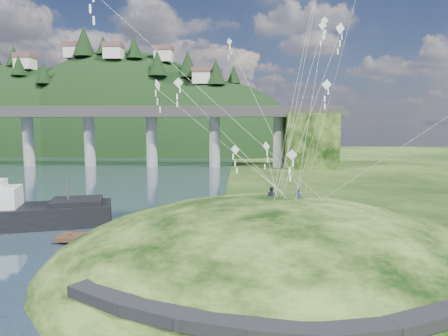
{
  "coord_description": "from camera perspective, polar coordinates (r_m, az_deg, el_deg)",
  "views": [
    {
      "loc": [
        5.41,
        -27.16,
        10.74
      ],
      "look_at": [
        4.0,
        6.0,
        7.0
      ],
      "focal_mm": 32.0,
      "sensor_mm": 36.0,
      "label": 1
    }
  ],
  "objects": [
    {
      "name": "footpath",
      "position": [
        19.56,
        8.73,
        -19.92
      ],
      "size": [
        22.29,
        5.84,
        0.83
      ],
      "color": "black",
      "rests_on": "ground"
    },
    {
      "name": "far_ridge",
      "position": [
        158.21,
        -15.62,
        -0.4
      ],
      "size": [
        153.0,
        70.0,
        94.5
      ],
      "color": "black",
      "rests_on": "ground"
    },
    {
      "name": "wooden_dock",
      "position": [
        37.29,
        -12.32,
        -9.74
      ],
      "size": [
        14.32,
        2.26,
        1.02
      ],
      "color": "#311F14",
      "rests_on": "ground"
    },
    {
      "name": "work_barge",
      "position": [
        46.53,
        -28.05,
        -5.6
      ],
      "size": [
        19.54,
        10.39,
        6.6
      ],
      "color": "black",
      "rests_on": "ground"
    },
    {
      "name": "grass_hill",
      "position": [
        31.73,
        7.22,
        -16.31
      ],
      "size": [
        36.0,
        32.0,
        13.0
      ],
      "color": "black",
      "rests_on": "ground"
    },
    {
      "name": "ground",
      "position": [
        29.7,
        -8.51,
        -14.84
      ],
      "size": [
        320.0,
        320.0,
        0.0
      ],
      "primitive_type": "plane",
      "color": "black",
      "rests_on": "ground"
    },
    {
      "name": "kite_flyers",
      "position": [
        31.87,
        7.93,
        -2.7
      ],
      "size": [
        2.87,
        1.53,
        1.59
      ],
      "color": "#252931",
      "rests_on": "ground"
    },
    {
      "name": "bridge",
      "position": [
        102.32,
        -15.79,
        5.61
      ],
      "size": [
        160.0,
        11.0,
        15.0
      ],
      "color": "#2D2B2B",
      "rests_on": "ground"
    },
    {
      "name": "kite_swarm",
      "position": [
        31.28,
        6.86,
        16.59
      ],
      "size": [
        21.52,
        16.91,
        19.18
      ],
      "color": "white",
      "rests_on": "ground"
    }
  ]
}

